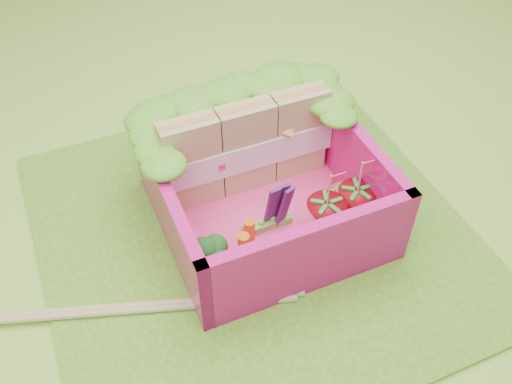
{
  "coord_description": "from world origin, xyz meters",
  "views": [
    {
      "loc": [
        -0.92,
        -2.17,
        2.81
      ],
      "look_at": [
        0.06,
        0.09,
        0.28
      ],
      "focal_mm": 40.0,
      "sensor_mm": 36.0,
      "label": 1
    }
  ],
  "objects_px": {
    "bento_box": "(264,187)",
    "chopsticks": "(120,309)",
    "strawberry_right": "(355,204)",
    "sandwich_stack": "(247,147)",
    "strawberry_left": "(325,217)",
    "broccoli": "(206,256)"
  },
  "relations": [
    {
      "from": "chopsticks",
      "to": "broccoli",
      "type": "bearing_deg",
      "value": 0.15
    },
    {
      "from": "bento_box",
      "to": "sandwich_stack",
      "type": "height_order",
      "value": "sandwich_stack"
    },
    {
      "from": "sandwich_stack",
      "to": "strawberry_left",
      "type": "height_order",
      "value": "sandwich_stack"
    },
    {
      "from": "sandwich_stack",
      "to": "chopsticks",
      "type": "bearing_deg",
      "value": -149.06
    },
    {
      "from": "strawberry_left",
      "to": "chopsticks",
      "type": "relative_size",
      "value": 0.24
    },
    {
      "from": "bento_box",
      "to": "strawberry_right",
      "type": "distance_m",
      "value": 0.58
    },
    {
      "from": "sandwich_stack",
      "to": "broccoli",
      "type": "bearing_deg",
      "value": -129.51
    },
    {
      "from": "strawberry_right",
      "to": "chopsticks",
      "type": "relative_size",
      "value": 0.24
    },
    {
      "from": "bento_box",
      "to": "strawberry_right",
      "type": "height_order",
      "value": "bento_box"
    },
    {
      "from": "strawberry_right",
      "to": "chopsticks",
      "type": "distance_m",
      "value": 1.55
    },
    {
      "from": "bento_box",
      "to": "chopsticks",
      "type": "distance_m",
      "value": 1.12
    },
    {
      "from": "strawberry_right",
      "to": "chopsticks",
      "type": "height_order",
      "value": "strawberry_right"
    },
    {
      "from": "sandwich_stack",
      "to": "broccoli",
      "type": "xyz_separation_m",
      "value": [
        -0.51,
        -0.62,
        -0.13
      ]
    },
    {
      "from": "broccoli",
      "to": "strawberry_left",
      "type": "bearing_deg",
      "value": 2.21
    },
    {
      "from": "sandwich_stack",
      "to": "chopsticks",
      "type": "height_order",
      "value": "sandwich_stack"
    },
    {
      "from": "broccoli",
      "to": "chopsticks",
      "type": "distance_m",
      "value": 0.57
    },
    {
      "from": "strawberry_left",
      "to": "strawberry_right",
      "type": "xyz_separation_m",
      "value": [
        0.23,
        0.03,
        -0.0
      ]
    },
    {
      "from": "strawberry_right",
      "to": "bento_box",
      "type": "bearing_deg",
      "value": 151.07
    },
    {
      "from": "bento_box",
      "to": "chopsticks",
      "type": "bearing_deg",
      "value": -162.04
    },
    {
      "from": "sandwich_stack",
      "to": "strawberry_left",
      "type": "distance_m",
      "value": 0.68
    },
    {
      "from": "strawberry_left",
      "to": "chopsticks",
      "type": "height_order",
      "value": "strawberry_left"
    },
    {
      "from": "bento_box",
      "to": "chopsticks",
      "type": "xyz_separation_m",
      "value": [
        -1.04,
        -0.34,
        -0.25
      ]
    }
  ]
}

